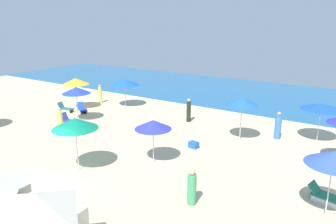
{
  "coord_description": "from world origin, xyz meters",
  "views": [
    {
      "loc": [
        11.56,
        -7.63,
        7.14
      ],
      "look_at": [
        0.52,
        9.16,
        1.37
      ],
      "focal_mm": 34.17,
      "sensor_mm": 36.0,
      "label": 1
    }
  ],
  "objects_px": {
    "lounge_chair_5_0": "(326,196)",
    "lounge_chair_8_1": "(65,108)",
    "lounge_chair_4_0": "(69,121)",
    "umbrella_7": "(125,82)",
    "umbrella_1": "(242,101)",
    "beachgoer_3": "(278,126)",
    "umbrella_2": "(75,123)",
    "lounge_chair_8_0": "(82,109)",
    "beachgoer_0": "(100,94)",
    "beachgoer_1": "(192,188)",
    "umbrella_5": "(334,158)",
    "beachgoer_2": "(189,111)",
    "cooler_box_0": "(194,145)",
    "umbrella_8": "(76,81)",
    "umbrella_4": "(76,90)",
    "beachgoer_4": "(60,120)",
    "umbrella_3": "(153,125)",
    "umbrella_6": "(321,106)"
  },
  "relations": [
    {
      "from": "umbrella_6",
      "to": "umbrella_2",
      "type": "bearing_deg",
      "value": -130.55
    },
    {
      "from": "beachgoer_2",
      "to": "beachgoer_4",
      "type": "relative_size",
      "value": 1.06
    },
    {
      "from": "umbrella_4",
      "to": "beachgoer_4",
      "type": "xyz_separation_m",
      "value": [
        0.76,
        -2.21,
        -1.54
      ]
    },
    {
      "from": "lounge_chair_5_0",
      "to": "cooler_box_0",
      "type": "bearing_deg",
      "value": 86.26
    },
    {
      "from": "lounge_chair_4_0",
      "to": "umbrella_5",
      "type": "bearing_deg",
      "value": -100.45
    },
    {
      "from": "umbrella_5",
      "to": "cooler_box_0",
      "type": "xyz_separation_m",
      "value": [
        -7.43,
        3.18,
        -2.21
      ]
    },
    {
      "from": "umbrella_8",
      "to": "beachgoer_1",
      "type": "xyz_separation_m",
      "value": [
        15.05,
        -7.36,
        -1.63
      ]
    },
    {
      "from": "umbrella_7",
      "to": "umbrella_8",
      "type": "xyz_separation_m",
      "value": [
        -2.75,
        -2.9,
        0.24
      ]
    },
    {
      "from": "umbrella_3",
      "to": "umbrella_4",
      "type": "height_order",
      "value": "umbrella_4"
    },
    {
      "from": "umbrella_3",
      "to": "umbrella_6",
      "type": "bearing_deg",
      "value": 50.15
    },
    {
      "from": "lounge_chair_8_0",
      "to": "beachgoer_0",
      "type": "xyz_separation_m",
      "value": [
        -0.88,
        2.99,
        0.53
      ]
    },
    {
      "from": "umbrella_1",
      "to": "umbrella_5",
      "type": "bearing_deg",
      "value": -46.1
    },
    {
      "from": "beachgoer_0",
      "to": "beachgoer_3",
      "type": "distance_m",
      "value": 15.75
    },
    {
      "from": "beachgoer_1",
      "to": "umbrella_5",
      "type": "bearing_deg",
      "value": 173.09
    },
    {
      "from": "umbrella_5",
      "to": "umbrella_7",
      "type": "bearing_deg",
      "value": 154.1
    },
    {
      "from": "umbrella_2",
      "to": "umbrella_8",
      "type": "relative_size",
      "value": 1.04
    },
    {
      "from": "umbrella_1",
      "to": "beachgoer_3",
      "type": "relative_size",
      "value": 1.56
    },
    {
      "from": "beachgoer_3",
      "to": "cooler_box_0",
      "type": "relative_size",
      "value": 3.28
    },
    {
      "from": "beachgoer_0",
      "to": "umbrella_1",
      "type": "bearing_deg",
      "value": -54.64
    },
    {
      "from": "lounge_chair_4_0",
      "to": "umbrella_7",
      "type": "bearing_deg",
      "value": -2.68
    },
    {
      "from": "lounge_chair_4_0",
      "to": "umbrella_7",
      "type": "relative_size",
      "value": 0.6
    },
    {
      "from": "umbrella_2",
      "to": "beachgoer_3",
      "type": "relative_size",
      "value": 1.55
    },
    {
      "from": "beachgoer_2",
      "to": "cooler_box_0",
      "type": "xyz_separation_m",
      "value": [
        2.75,
        -4.2,
        -0.64
      ]
    },
    {
      "from": "lounge_chair_8_1",
      "to": "beachgoer_1",
      "type": "distance_m",
      "value": 16.36
    },
    {
      "from": "lounge_chair_8_1",
      "to": "beachgoer_2",
      "type": "distance_m",
      "value": 10.16
    },
    {
      "from": "lounge_chair_8_0",
      "to": "beachgoer_2",
      "type": "height_order",
      "value": "beachgoer_2"
    },
    {
      "from": "umbrella_2",
      "to": "beachgoer_4",
      "type": "height_order",
      "value": "umbrella_2"
    },
    {
      "from": "umbrella_1",
      "to": "lounge_chair_8_1",
      "type": "xyz_separation_m",
      "value": [
        -14.12,
        -1.76,
        -2.18
      ]
    },
    {
      "from": "umbrella_3",
      "to": "umbrella_7",
      "type": "relative_size",
      "value": 0.94
    },
    {
      "from": "umbrella_4",
      "to": "beachgoer_4",
      "type": "height_order",
      "value": "umbrella_4"
    },
    {
      "from": "umbrella_8",
      "to": "beachgoer_2",
      "type": "relative_size",
      "value": 1.5
    },
    {
      "from": "umbrella_3",
      "to": "lounge_chair_5_0",
      "type": "height_order",
      "value": "umbrella_3"
    },
    {
      "from": "lounge_chair_8_1",
      "to": "cooler_box_0",
      "type": "height_order",
      "value": "lounge_chair_8_1"
    },
    {
      "from": "umbrella_5",
      "to": "lounge_chair_8_1",
      "type": "relative_size",
      "value": 1.98
    },
    {
      "from": "umbrella_5",
      "to": "beachgoer_0",
      "type": "xyz_separation_m",
      "value": [
        -19.55,
        7.85,
        -1.6
      ]
    },
    {
      "from": "umbrella_2",
      "to": "beachgoer_1",
      "type": "height_order",
      "value": "umbrella_2"
    },
    {
      "from": "umbrella_1",
      "to": "beachgoer_2",
      "type": "distance_m",
      "value": 5.03
    },
    {
      "from": "umbrella_1",
      "to": "beachgoer_4",
      "type": "distance_m",
      "value": 11.88
    },
    {
      "from": "umbrella_1",
      "to": "lounge_chair_8_1",
      "type": "bearing_deg",
      "value": -172.91
    },
    {
      "from": "umbrella_2",
      "to": "lounge_chair_8_0",
      "type": "bearing_deg",
      "value": 137.0
    },
    {
      "from": "umbrella_1",
      "to": "lounge_chair_5_0",
      "type": "xyz_separation_m",
      "value": [
        5.54,
        -4.83,
        -2.2
      ]
    },
    {
      "from": "lounge_chair_5_0",
      "to": "lounge_chair_8_1",
      "type": "xyz_separation_m",
      "value": [
        -19.66,
        3.07,
        0.02
      ]
    },
    {
      "from": "umbrella_5",
      "to": "lounge_chair_8_1",
      "type": "xyz_separation_m",
      "value": [
        -19.79,
        4.14,
        -2.11
      ]
    },
    {
      "from": "lounge_chair_8_0",
      "to": "umbrella_3",
      "type": "bearing_deg",
      "value": -83.03
    },
    {
      "from": "lounge_chair_4_0",
      "to": "umbrella_7",
      "type": "xyz_separation_m",
      "value": [
        -0.08,
        6.16,
        1.81
      ]
    },
    {
      "from": "umbrella_1",
      "to": "beachgoer_1",
      "type": "distance_m",
      "value": 8.19
    },
    {
      "from": "beachgoer_0",
      "to": "umbrella_2",
      "type": "bearing_deg",
      "value": -96.34
    },
    {
      "from": "lounge_chair_4_0",
      "to": "umbrella_8",
      "type": "xyz_separation_m",
      "value": [
        -2.83,
        3.26,
        2.05
      ]
    },
    {
      "from": "beachgoer_1",
      "to": "umbrella_2",
      "type": "bearing_deg",
      "value": -26.69
    },
    {
      "from": "beachgoer_3",
      "to": "beachgoer_1",
      "type": "bearing_deg",
      "value": 85.56
    }
  ]
}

